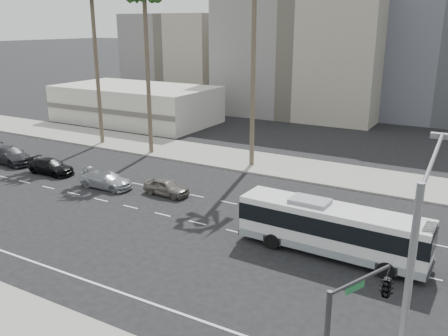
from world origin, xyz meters
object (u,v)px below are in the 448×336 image
Objects in this scene: car_b at (106,180)px; traffic_signal at (381,290)px; car_c at (51,166)px; car_a at (166,187)px; streetlight_corner at (409,298)px; car_d at (10,155)px; city_bus at (332,228)px.

traffic_signal is (25.05, -13.08, 3.90)m from car_b.
car_b is 7.15m from car_c.
streetlight_corner reaches higher than car_a.
streetlight_corner is (33.25, -14.98, 4.79)m from car_c.
streetlight_corner is (39.55, -15.39, 4.64)m from car_d.
traffic_signal is (19.55, -14.14, 3.93)m from car_a.
city_bus is at bearing -96.05° from car_c.
car_d is at bearing 84.82° from car_b.
car_a is at bearing -87.14° from car_c.
streetlight_corner reaches higher than car_b.
traffic_signal is (-1.06, 1.51, -0.88)m from streetlight_corner.
car_b is (-20.19, 2.43, -0.99)m from city_bus.
city_bus is 1.96× the size of car_d.
car_a is 24.45m from traffic_signal.
car_b is 0.88× the size of traffic_signal.
car_a is at bearing -84.72° from car_d.
car_d is 0.59× the size of streetlight_corner.
streetlight_corner is 2.05m from traffic_signal.
car_c is at bearing -89.21° from car_d.
car_c is at bearing 95.00° from car_a.
traffic_signal reaches higher than car_c.
car_a is 5.60m from car_b.
car_a is (-14.69, 3.48, -1.03)m from city_bus.
car_c is at bearing 176.00° from city_bus.
streetlight_corner is (20.62, -15.65, 4.82)m from car_a.
car_b is at bearing 175.02° from city_bus.
car_c is (-12.63, -0.67, 0.02)m from car_a.
traffic_signal is (32.19, -13.47, 3.91)m from car_c.
city_bus is 15.14m from car_a.
city_bus reaches higher than car_d.
city_bus is at bearing -101.38° from car_a.
car_d reaches higher than car_c.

